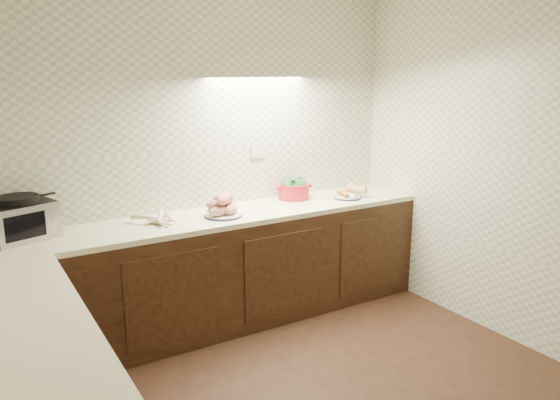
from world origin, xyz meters
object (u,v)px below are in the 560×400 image
parsnip_pile (155,220)px  dutch_oven (294,189)px  toaster_oven (20,219)px  veg_plate (349,192)px  onion_bowl (217,206)px  sweet_potato_plate (223,207)px

parsnip_pile → dutch_oven: 1.29m
toaster_oven → veg_plate: (2.60, -0.16, -0.09)m
toaster_oven → dutch_oven: size_ratio=1.45×
toaster_oven → veg_plate: bearing=-21.9°
toaster_oven → dutch_oven: bearing=-17.5°
onion_bowl → veg_plate: size_ratio=0.44×
toaster_oven → parsnip_pile: 0.88m
onion_bowl → parsnip_pile: bearing=-168.8°
sweet_potato_plate → veg_plate: 1.23m
onion_bowl → veg_plate: (1.20, -0.16, 0.00)m
veg_plate → sweet_potato_plate: bearing=-179.5°
sweet_potato_plate → onion_bowl: (0.03, 0.17, -0.03)m
sweet_potato_plate → toaster_oven: bearing=172.9°
parsnip_pile → sweet_potato_plate: sweet_potato_plate is taller
onion_bowl → veg_plate: bearing=-7.4°
sweet_potato_plate → veg_plate: size_ratio=0.92×
sweet_potato_plate → veg_plate: sweet_potato_plate is taller
parsnip_pile → sweet_potato_plate: size_ratio=1.21×
toaster_oven → parsnip_pile: bearing=-25.7°
sweet_potato_plate → dutch_oven: bearing=14.6°
sweet_potato_plate → onion_bowl: sweet_potato_plate is taller
veg_plate → toaster_oven: bearing=176.4°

